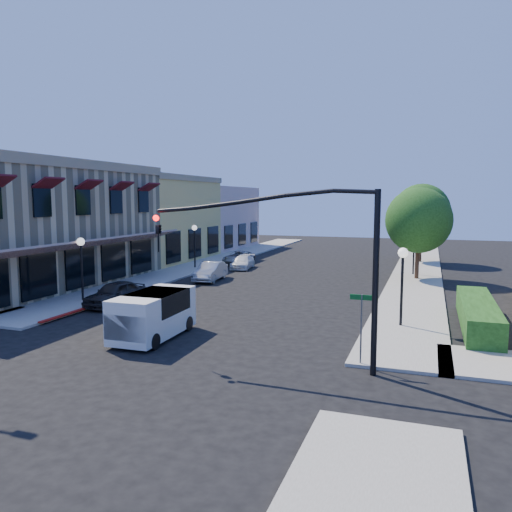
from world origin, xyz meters
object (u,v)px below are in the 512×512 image
(lamppost_right_far, at_px, (414,239))
(lamppost_left_near, at_px, (81,253))
(parked_car_a, at_px, (115,293))
(parked_car_b, at_px, (210,271))
(street_tree_b, at_px, (421,212))
(lamppost_left_far, at_px, (195,235))
(parked_car_c, at_px, (243,262))
(parked_car_d, at_px, (239,258))
(signal_mast_arm, at_px, (310,248))
(lamppost_right_near, at_px, (403,267))
(street_tree_a, at_px, (419,220))
(street_name_sign, at_px, (361,318))
(white_van, at_px, (153,312))

(lamppost_right_far, bearing_deg, lamppost_left_near, -136.74)
(parked_car_a, xyz_separation_m, parked_car_b, (1.40, 9.15, -0.01))
(street_tree_b, distance_m, lamppost_left_far, 20.06)
(parked_car_c, bearing_deg, street_tree_b, 26.24)
(lamppost_left_near, bearing_deg, parked_car_d, 82.72)
(parked_car_a, relative_size, parked_car_b, 0.98)
(parked_car_d, bearing_deg, street_tree_b, 23.49)
(street_tree_b, height_order, parked_car_a, street_tree_b)
(signal_mast_arm, height_order, lamppost_right_near, signal_mast_arm)
(street_tree_a, bearing_deg, parked_car_d, 165.07)
(lamppost_right_near, distance_m, lamppost_right_far, 16.00)
(street_name_sign, relative_size, lamppost_right_far, 0.70)
(lamppost_left_near, bearing_deg, white_van, -34.10)
(white_van, height_order, parked_car_d, white_van)
(parked_car_a, relative_size, parked_car_d, 0.96)
(parked_car_a, relative_size, parked_car_c, 1.06)
(signal_mast_arm, bearing_deg, parked_car_a, 152.56)
(street_tree_b, bearing_deg, lamppost_left_far, -149.97)
(street_tree_a, height_order, lamppost_left_near, street_tree_a)
(lamppost_left_far, height_order, lamppost_right_near, same)
(street_tree_a, distance_m, lamppost_right_far, 2.49)
(lamppost_left_far, xyz_separation_m, parked_car_b, (3.70, -5.10, -2.09))
(street_name_sign, relative_size, parked_car_b, 0.64)
(lamppost_right_far, distance_m, parked_car_d, 14.99)
(street_tree_b, relative_size, white_van, 1.64)
(lamppost_left_far, relative_size, white_van, 0.84)
(lamppost_left_near, relative_size, white_van, 0.84)
(parked_car_b, bearing_deg, parked_car_a, -104.22)
(white_van, height_order, parked_car_c, white_van)
(signal_mast_arm, xyz_separation_m, parked_car_d, (-12.06, 24.50, -3.53))
(parked_car_c, bearing_deg, street_tree_a, -11.80)
(signal_mast_arm, xyz_separation_m, lamppost_left_far, (-14.36, 20.50, -1.35))
(street_tree_b, relative_size, parked_car_d, 1.75)
(street_name_sign, bearing_deg, signal_mast_arm, -156.80)
(street_tree_b, relative_size, lamppost_left_far, 1.97)
(signal_mast_arm, relative_size, parked_car_b, 2.04)
(street_name_sign, distance_m, lamppost_left_near, 17.05)
(lamppost_right_near, distance_m, parked_car_d, 23.34)
(street_name_sign, relative_size, lamppost_left_near, 0.70)
(lamppost_left_far, bearing_deg, white_van, -68.54)
(parked_car_a, bearing_deg, lamppost_left_near, 179.88)
(lamppost_left_near, xyz_separation_m, parked_car_b, (3.70, 8.90, -2.09))
(street_name_sign, distance_m, parked_car_c, 24.43)
(lamppost_left_far, xyz_separation_m, parked_car_d, (2.30, 4.00, -2.18))
(lamppost_right_near, height_order, parked_car_c, lamppost_right_near)
(white_van, bearing_deg, lamppost_right_far, 65.74)
(lamppost_left_far, distance_m, parked_car_a, 14.58)
(lamppost_left_near, bearing_deg, signal_mast_arm, -24.37)
(lamppost_left_far, relative_size, parked_car_a, 0.93)
(street_tree_b, xyz_separation_m, parked_car_a, (-15.00, -24.24, -3.89))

